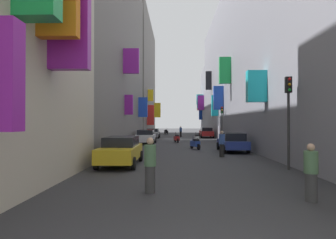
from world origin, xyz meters
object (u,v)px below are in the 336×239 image
(parked_car_blue, at_px, (232,142))
(parked_car_grey, at_px, (153,133))
(scooter_red, at_px, (177,138))
(pedestrian_mid_street, at_px, (181,131))
(pedestrian_near_right, at_px, (150,165))
(pedestrian_crossing, at_px, (311,173))
(traffic_light_far_corner, at_px, (222,118))
(parked_car_yellow, at_px, (121,150))
(parked_car_red, at_px, (206,132))
(scooter_white, at_px, (197,138))
(scooter_black, at_px, (166,132))
(scooter_blue, at_px, (195,144))
(pedestrian_near_left, at_px, (222,144))
(traffic_light_near_corner, at_px, (289,106))
(parked_car_white, at_px, (146,136))

(parked_car_blue, bearing_deg, parked_car_grey, 112.00)
(parked_car_blue, height_order, scooter_red, parked_car_blue)
(parked_car_blue, relative_size, pedestrian_mid_street, 2.71)
(parked_car_grey, height_order, pedestrian_near_right, pedestrian_near_right)
(pedestrian_crossing, bearing_deg, traffic_light_far_corner, 86.25)
(parked_car_grey, xyz_separation_m, parked_car_yellow, (0.25, -25.33, 0.06))
(parked_car_red, height_order, traffic_light_far_corner, traffic_light_far_corner)
(scooter_white, bearing_deg, parked_car_yellow, -107.42)
(scooter_black, xyz_separation_m, pedestrian_mid_street, (2.50, -8.36, 0.33))
(scooter_blue, bearing_deg, parked_car_yellow, -117.20)
(pedestrian_crossing, relative_size, traffic_light_far_corner, 0.41)
(scooter_white, bearing_deg, parked_car_red, 77.68)
(scooter_white, relative_size, pedestrian_near_left, 1.12)
(parked_car_red, distance_m, scooter_blue, 18.25)
(parked_car_blue, relative_size, parked_car_yellow, 0.99)
(scooter_white, relative_size, pedestrian_mid_street, 1.18)
(traffic_light_near_corner, bearing_deg, scooter_black, 99.87)
(traffic_light_far_corner, bearing_deg, scooter_blue, -112.52)
(scooter_red, height_order, scooter_white, same)
(parked_car_grey, xyz_separation_m, parked_car_red, (7.69, 1.43, 0.05))
(scooter_blue, relative_size, scooter_black, 0.96)
(parked_car_yellow, relative_size, pedestrian_crossing, 2.69)
(parked_car_red, xyz_separation_m, pedestrian_mid_street, (-3.64, 2.88, 0.02))
(scooter_black, bearing_deg, pedestrian_near_left, -82.50)
(pedestrian_near_left, bearing_deg, traffic_light_near_corner, -64.72)
(parked_car_yellow, xyz_separation_m, pedestrian_near_right, (2.00, -5.76, 0.09))
(scooter_blue, distance_m, pedestrian_near_left, 5.33)
(traffic_light_far_corner, bearing_deg, pedestrian_near_right, -104.79)
(scooter_red, relative_size, pedestrian_mid_street, 1.17)
(pedestrian_mid_street, bearing_deg, pedestrian_crossing, -85.58)
(parked_car_white, height_order, pedestrian_near_left, pedestrian_near_left)
(parked_car_red, relative_size, scooter_blue, 2.61)
(parked_car_white, distance_m, scooter_black, 23.63)
(parked_car_white, bearing_deg, scooter_white, 22.68)
(parked_car_grey, bearing_deg, traffic_light_near_corner, -72.52)
(parked_car_red, xyz_separation_m, traffic_light_near_corner, (0.69, -28.03, 2.19))
(parked_car_white, height_order, pedestrian_crossing, pedestrian_crossing)
(pedestrian_crossing, bearing_deg, traffic_light_near_corner, 74.11)
(scooter_black, distance_m, pedestrian_near_left, 34.69)
(parked_car_grey, xyz_separation_m, pedestrian_near_left, (6.07, -21.72, 0.12))
(scooter_red, distance_m, pedestrian_mid_street, 13.04)
(parked_car_grey, distance_m, scooter_black, 12.76)
(parked_car_yellow, xyz_separation_m, traffic_light_near_corner, (8.12, -1.27, 2.18))
(scooter_blue, relative_size, pedestrian_crossing, 1.05)
(scooter_black, height_order, scooter_white, same)
(parked_car_blue, xyz_separation_m, pedestrian_near_left, (-1.35, -3.34, 0.09))
(pedestrian_near_left, height_order, pedestrian_mid_street, pedestrian_near_left)
(scooter_blue, xyz_separation_m, pedestrian_near_left, (1.32, -5.15, 0.37))
(pedestrian_near_left, distance_m, traffic_light_near_corner, 5.80)
(pedestrian_near_left, distance_m, pedestrian_mid_street, 26.11)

